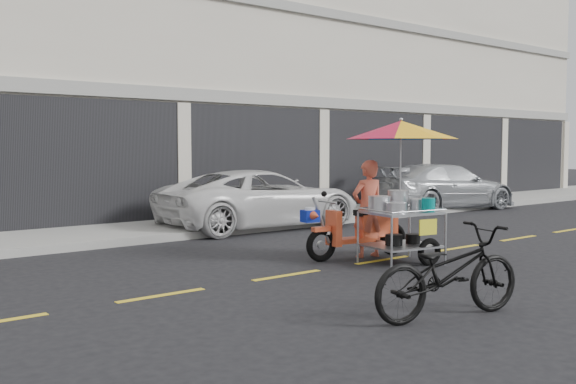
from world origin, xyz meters
TOP-DOWN VIEW (x-y plane):
  - ground at (0.00, 0.00)m, footprint 90.00×90.00m
  - sidewalk at (0.00, 5.50)m, footprint 45.00×3.00m
  - shophouse_block at (2.82, 10.59)m, footprint 36.00×8.11m
  - centerline at (0.00, 0.00)m, footprint 42.00×0.10m
  - white_pickup at (0.95, 4.65)m, footprint 4.88×2.41m
  - silver_pickup at (7.67, 4.70)m, footprint 4.91×2.54m
  - near_bicycle at (-2.08, -2.88)m, footprint 2.00×1.05m
  - food_vendor_rig at (0.02, -0.08)m, footprint 2.30×2.11m

SIDE VIEW (x-z plane):
  - ground at x=0.00m, z-range 0.00..0.00m
  - centerline at x=0.00m, z-range 0.00..0.01m
  - sidewalk at x=0.00m, z-range 0.00..0.15m
  - near_bicycle at x=-2.08m, z-range 0.00..1.00m
  - white_pickup at x=0.95m, z-range 0.00..1.33m
  - silver_pickup at x=7.67m, z-range 0.00..1.36m
  - food_vendor_rig at x=0.02m, z-range 0.29..2.61m
  - shophouse_block at x=2.82m, z-range -0.96..9.44m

